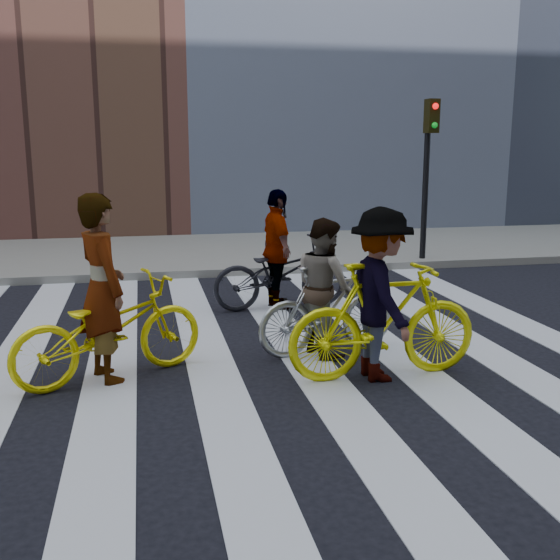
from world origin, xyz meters
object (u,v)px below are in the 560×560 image
object	(u,v)px
rider_left	(102,289)
rider_rear	(277,250)
rider_right	(380,295)
bike_yellow_left	(109,329)
bike_silver_mid	(328,309)
bike_dark_rear	(281,273)
rider_mid	(324,287)
bike_yellow_right	(384,320)
traffic_signal	(428,153)

from	to	relation	value
rider_left	rider_rear	xyz separation A→B (m)	(2.41, 2.64, -0.08)
rider_right	rider_rear	bearing A→B (deg)	6.09
bike_yellow_left	bike_silver_mid	bearing A→B (deg)	-105.29
bike_dark_rear	rider_left	distance (m)	3.63
bike_yellow_left	rider_mid	distance (m)	2.50
bike_yellow_left	bike_dark_rear	xyz separation A→B (m)	(2.41, 2.64, -0.00)
bike_dark_rear	bike_silver_mid	bearing A→B (deg)	178.19
bike_silver_mid	rider_mid	bearing A→B (deg)	77.70
bike_yellow_right	rider_right	size ratio (longest dim) A/B	1.15
bike_yellow_right	rider_rear	size ratio (longest dim) A/B	1.16
bike_dark_rear	rider_mid	bearing A→B (deg)	176.91
bike_silver_mid	rider_left	world-z (taller)	rider_left
rider_rear	traffic_signal	bearing A→B (deg)	-56.48
rider_left	rider_rear	size ratio (longest dim) A/B	1.09
rider_right	bike_dark_rear	bearing A→B (deg)	5.20
bike_dark_rear	rider_left	xyz separation A→B (m)	(-2.46, -2.64, 0.45)
traffic_signal	bike_silver_mid	size ratio (longest dim) A/B	1.85
rider_mid	rider_rear	world-z (taller)	rider_rear
bike_silver_mid	bike_yellow_right	world-z (taller)	bike_yellow_right
bike_yellow_right	rider_right	bearing A→B (deg)	88.22
bike_silver_mid	rider_right	xyz separation A→B (m)	(0.29, -0.95, 0.37)
rider_mid	rider_rear	bearing A→B (deg)	-9.70
bike_yellow_left	rider_right	xyz separation A→B (m)	(2.80, -0.55, 0.36)
rider_right	bike_yellow_right	bearing A→B (deg)	-91.78
traffic_signal	rider_mid	bearing A→B (deg)	-125.00
traffic_signal	rider_left	size ratio (longest dim) A/B	1.68
rider_left	rider_right	size ratio (longest dim) A/B	1.08
bike_silver_mid	rider_left	size ratio (longest dim) A/B	0.91
bike_yellow_left	rider_mid	size ratio (longest dim) A/B	1.29
rider_right	bike_yellow_left	bearing A→B (deg)	77.03
bike_yellow_right	rider_rear	bearing A→B (deg)	6.97
bike_yellow_left	rider_right	world-z (taller)	rider_right
rider_rear	rider_right	bearing A→B (deg)	-176.54
traffic_signal	bike_dark_rear	xyz separation A→B (m)	(-3.63, -2.86, -1.73)
bike_silver_mid	bike_yellow_right	xyz separation A→B (m)	(0.34, -0.95, 0.09)
bike_dark_rear	rider_left	bearing A→B (deg)	132.61
bike_silver_mid	rider_mid	distance (m)	0.28
rider_left	rider_mid	xyz separation A→B (m)	(2.51, 0.40, -0.18)
bike_yellow_left	rider_mid	xyz separation A→B (m)	(2.46, 0.40, 0.26)
rider_mid	rider_left	bearing A→B (deg)	86.65
bike_yellow_left	bike_silver_mid	xyz separation A→B (m)	(2.51, 0.40, -0.01)
bike_silver_mid	rider_left	bearing A→B (deg)	86.48
traffic_signal	rider_mid	world-z (taller)	traffic_signal
bike_dark_rear	traffic_signal	bearing A→B (deg)	-56.10
bike_silver_mid	rider_mid	size ratio (longest dim) A/B	1.10
bike_yellow_right	traffic_signal	bearing A→B (deg)	-29.53
bike_silver_mid	rider_mid	xyz separation A→B (m)	(-0.05, 0.00, 0.27)
traffic_signal	bike_yellow_left	bearing A→B (deg)	-137.65
bike_dark_rear	rider_left	size ratio (longest dim) A/B	1.05
bike_dark_rear	rider_mid	world-z (taller)	rider_mid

